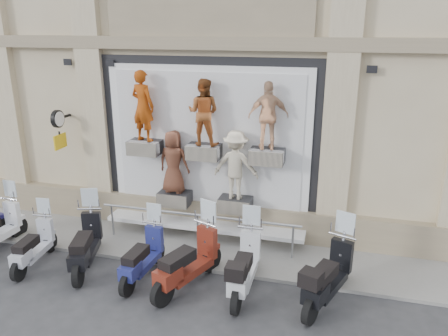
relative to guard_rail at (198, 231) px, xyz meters
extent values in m
plane|color=#303033|center=(0.00, -2.00, -0.47)|extent=(90.00, 90.00, 0.00)
cube|color=gray|center=(0.00, 0.10, -0.43)|extent=(16.00, 2.20, 0.08)
cube|color=black|center=(0.00, 0.96, 1.93)|extent=(5.60, 0.10, 4.30)
cube|color=white|center=(0.00, 0.90, 1.93)|extent=(5.10, 0.06, 3.90)
cube|color=white|center=(0.00, 0.86, 1.93)|extent=(4.70, 0.04, 3.60)
cube|color=white|center=(0.00, 0.55, -0.05)|extent=(5.10, 0.75, 0.10)
cube|color=#28282B|center=(-1.55, 0.59, 1.86)|extent=(0.80, 0.50, 0.35)
imported|color=#AF430C|center=(-1.55, 0.59, 2.91)|extent=(0.73, 0.58, 1.74)
cube|color=#28282B|center=(0.00, 0.59, 1.86)|extent=(0.80, 0.50, 0.35)
imported|color=brown|center=(0.00, 0.59, 2.83)|extent=(0.78, 0.62, 1.58)
cube|color=#28282B|center=(1.55, 0.59, 1.86)|extent=(0.80, 0.50, 0.35)
imported|color=tan|center=(1.55, 0.59, 2.82)|extent=(0.99, 0.61, 1.57)
cube|color=#28282B|center=(-0.80, 0.59, 0.56)|extent=(0.80, 0.50, 0.35)
imported|color=brown|center=(-0.80, 0.59, 1.54)|extent=(0.81, 0.55, 1.60)
cube|color=#28282B|center=(0.80, 0.59, 0.56)|extent=(0.80, 0.50, 0.35)
imported|color=beige|center=(0.80, 0.59, 1.58)|extent=(1.10, 0.64, 1.70)
cube|color=black|center=(-3.90, 0.72, 2.49)|extent=(0.06, 0.56, 0.06)
cylinder|color=black|center=(-3.90, 0.45, 2.49)|extent=(0.10, 0.46, 0.46)
cube|color=gold|center=(-3.90, 0.45, 1.89)|extent=(0.04, 0.50, 0.38)
camera|label=1|loc=(3.11, -9.12, 4.78)|focal=35.00mm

